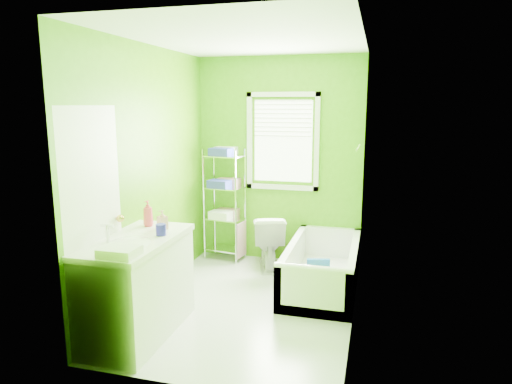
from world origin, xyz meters
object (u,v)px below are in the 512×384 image
(vanity, at_px, (137,284))
(bathtub, at_px, (322,273))
(wire_shelf_unit, at_px, (225,192))
(toilet, at_px, (268,241))

(vanity, bearing_deg, bathtub, 45.49)
(vanity, relative_size, wire_shelf_unit, 0.80)
(toilet, relative_size, vanity, 0.58)
(toilet, xyz_separation_m, wire_shelf_unit, (-0.62, 0.19, 0.55))
(wire_shelf_unit, bearing_deg, vanity, -92.43)
(toilet, height_order, vanity, vanity)
(bathtub, distance_m, toilet, 0.88)
(bathtub, bearing_deg, wire_shelf_unit, 153.76)
(wire_shelf_unit, bearing_deg, bathtub, -26.24)
(bathtub, relative_size, wire_shelf_unit, 1.09)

